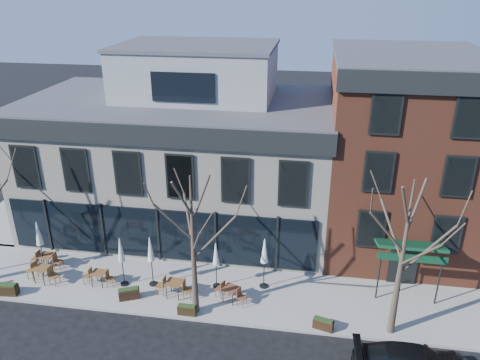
# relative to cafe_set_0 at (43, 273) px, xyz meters

# --- Properties ---
(ground) EXTENTS (120.00, 120.00, 0.00)m
(ground) POSITION_rel_cafe_set_0_xyz_m (5.45, 2.84, -0.68)
(ground) COLOR black
(ground) RESTS_ON ground
(sidewalk_front) EXTENTS (33.50, 4.70, 0.15)m
(sidewalk_front) POSITION_rel_cafe_set_0_xyz_m (8.70, 0.69, -0.61)
(sidewalk_front) COLOR gray
(sidewalk_front) RESTS_ON ground
(sidewalk_side) EXTENTS (4.50, 12.00, 0.15)m
(sidewalk_side) POSITION_rel_cafe_set_0_xyz_m (-5.80, 8.84, -0.61)
(sidewalk_side) COLOR gray
(sidewalk_side) RESTS_ON ground
(corner_building) EXTENTS (18.39, 10.39, 11.10)m
(corner_building) POSITION_rel_cafe_set_0_xyz_m (5.53, 7.91, 4.04)
(corner_building) COLOR silver
(corner_building) RESTS_ON ground
(red_brick_building) EXTENTS (8.20, 11.78, 11.18)m
(red_brick_building) POSITION_rel_cafe_set_0_xyz_m (18.45, 7.82, 4.95)
(red_brick_building) COLOR brown
(red_brick_building) RESTS_ON ground
(tree_mid) EXTENTS (3.50, 3.55, 7.04)m
(tree_mid) POSITION_rel_cafe_set_0_xyz_m (8.47, -1.06, 3.11)
(tree_mid) COLOR #382B21
(tree_mid) RESTS_ON sidewalk_front
(tree_right) EXTENTS (3.72, 3.77, 7.48)m
(tree_right) POSITION_rel_cafe_set_0_xyz_m (17.47, -1.06, 3.34)
(tree_right) COLOR #382B21
(tree_right) RESTS_ON sidewalk_front
(cafe_set_0) EXTENTS (2.02, 0.94, 1.03)m
(cafe_set_0) POSITION_rel_cafe_set_0_xyz_m (0.00, 0.00, 0.00)
(cafe_set_0) COLOR brown
(cafe_set_0) RESTS_ON sidewalk_front
(cafe_set_1) EXTENTS (1.86, 0.79, 0.97)m
(cafe_set_1) POSITION_rel_cafe_set_0_xyz_m (-0.46, 1.21, -0.03)
(cafe_set_1) COLOR brown
(cafe_set_1) RESTS_ON sidewalk_front
(cafe_set_2) EXTENTS (1.74, 0.71, 0.91)m
(cafe_set_2) POSITION_rel_cafe_set_0_xyz_m (3.02, 0.18, -0.06)
(cafe_set_2) COLOR brown
(cafe_set_2) RESTS_ON sidewalk_front
(cafe_set_3) EXTENTS (1.94, 0.83, 1.01)m
(cafe_set_3) POSITION_rel_cafe_set_0_xyz_m (7.13, -0.11, -0.01)
(cafe_set_3) COLOR brown
(cafe_set_3) RESTS_ON sidewalk_front
(cafe_set_4) EXTENTS (1.76, 1.07, 0.91)m
(cafe_set_4) POSITION_rel_cafe_set_0_xyz_m (9.97, -0.04, -0.06)
(cafe_set_4) COLOR brown
(cafe_set_4) RESTS_ON sidewalk_front
(umbrella_0) EXTENTS (0.46, 0.46, 2.90)m
(umbrella_0) POSITION_rel_cafe_set_0_xyz_m (-0.59, 1.09, 1.51)
(umbrella_0) COLOR black
(umbrella_0) RESTS_ON sidewalk_front
(umbrella_1) EXTENTS (0.44, 0.44, 2.76)m
(umbrella_1) POSITION_rel_cafe_set_0_xyz_m (4.28, 0.39, 1.41)
(umbrella_1) COLOR black
(umbrella_1) RESTS_ON sidewalk_front
(umbrella_2) EXTENTS (0.45, 0.45, 2.80)m
(umbrella_2) POSITION_rel_cafe_set_0_xyz_m (5.76, 0.63, 1.45)
(umbrella_2) COLOR black
(umbrella_2) RESTS_ON sidewalk_front
(umbrella_3) EXTENTS (0.41, 0.41, 2.57)m
(umbrella_3) POSITION_rel_cafe_set_0_xyz_m (9.04, 1.00, 1.28)
(umbrella_3) COLOR black
(umbrella_3) RESTS_ON sidewalk_front
(umbrella_4) EXTENTS (0.45, 0.45, 2.84)m
(umbrella_4) POSITION_rel_cafe_set_0_xyz_m (11.44, 1.34, 1.47)
(umbrella_4) COLOR black
(umbrella_4) RESTS_ON sidewalk_front
(planter_0) EXTENTS (1.12, 0.54, 0.60)m
(planter_0) POSITION_rel_cafe_set_0_xyz_m (-1.22, -1.31, -0.23)
(planter_0) COLOR black
(planter_0) RESTS_ON sidewalk_front
(planter_1) EXTENTS (1.10, 0.78, 0.57)m
(planter_1) POSITION_rel_cafe_set_0_xyz_m (4.96, -0.66, -0.25)
(planter_1) COLOR black
(planter_1) RESTS_ON sidewalk_front
(planter_2) EXTENTS (0.88, 0.36, 0.49)m
(planter_2) POSITION_rel_cafe_set_0_xyz_m (8.10, -1.36, -0.29)
(planter_2) COLOR black
(planter_2) RESTS_ON sidewalk_front
(planter_3) EXTENTS (0.98, 0.60, 0.51)m
(planter_3) POSITION_rel_cafe_set_0_xyz_m (14.45, -1.36, -0.28)
(planter_3) COLOR black
(planter_3) RESTS_ON sidewalk_front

